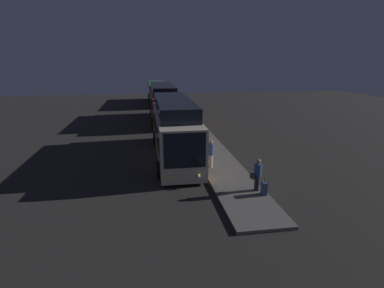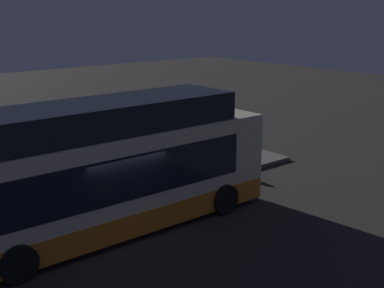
{
  "view_description": "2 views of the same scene",
  "coord_description": "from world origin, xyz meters",
  "px_view_note": "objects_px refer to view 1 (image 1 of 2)",
  "views": [
    {
      "loc": [
        19.58,
        -1.61,
        6.42
      ],
      "look_at": [
        3.8,
        0.84,
        1.91
      ],
      "focal_mm": 28.0,
      "sensor_mm": 36.0,
      "label": 1
    },
    {
      "loc": [
        -7.56,
        -12.57,
        6.47
      ],
      "look_at": [
        3.8,
        0.84,
        1.91
      ],
      "focal_mm": 50.0,
      "sensor_mm": 36.0,
      "label": 2
    }
  ],
  "objects_px": {
    "bus_second": "(163,105)",
    "passenger_waiting": "(211,152)",
    "passenger_boarding": "(257,174)",
    "bus_third": "(157,93)",
    "sign_post": "(192,121)",
    "suitcase": "(264,188)",
    "bus_lead": "(175,131)"
  },
  "relations": [
    {
      "from": "bus_second",
      "to": "passenger_waiting",
      "type": "distance_m",
      "value": 15.62
    },
    {
      "from": "passenger_boarding",
      "to": "passenger_waiting",
      "type": "xyz_separation_m",
      "value": [
        -3.59,
        -1.57,
        0.06
      ]
    },
    {
      "from": "bus_third",
      "to": "passenger_boarding",
      "type": "bearing_deg",
      "value": 5.93
    },
    {
      "from": "bus_second",
      "to": "sign_post",
      "type": "relative_size",
      "value": 4.24
    },
    {
      "from": "suitcase",
      "to": "sign_post",
      "type": "xyz_separation_m",
      "value": [
        -10.09,
        -1.92,
        1.35
      ]
    },
    {
      "from": "bus_second",
      "to": "bus_third",
      "type": "distance_m",
      "value": 13.94
    },
    {
      "from": "bus_second",
      "to": "suitcase",
      "type": "height_order",
      "value": "bus_second"
    },
    {
      "from": "bus_second",
      "to": "passenger_waiting",
      "type": "xyz_separation_m",
      "value": [
        15.49,
        1.86,
        -0.66
      ]
    },
    {
      "from": "passenger_boarding",
      "to": "sign_post",
      "type": "distance_m",
      "value": 9.75
    },
    {
      "from": "bus_lead",
      "to": "sign_post",
      "type": "xyz_separation_m",
      "value": [
        -3.02,
        1.69,
        0.06
      ]
    },
    {
      "from": "bus_third",
      "to": "passenger_waiting",
      "type": "xyz_separation_m",
      "value": [
        29.43,
        1.86,
        -0.45
      ]
    },
    {
      "from": "bus_lead",
      "to": "bus_second",
      "type": "distance_m",
      "value": 12.55
    },
    {
      "from": "bus_lead",
      "to": "passenger_waiting",
      "type": "distance_m",
      "value": 3.54
    },
    {
      "from": "bus_lead",
      "to": "suitcase",
      "type": "distance_m",
      "value": 8.04
    },
    {
      "from": "bus_third",
      "to": "suitcase",
      "type": "bearing_deg",
      "value": 6.13
    },
    {
      "from": "bus_lead",
      "to": "bus_second",
      "type": "xyz_separation_m",
      "value": [
        -12.55,
        0.0,
        -0.0
      ]
    },
    {
      "from": "bus_lead",
      "to": "bus_second",
      "type": "relative_size",
      "value": 0.99
    },
    {
      "from": "bus_lead",
      "to": "suitcase",
      "type": "xyz_separation_m",
      "value": [
        7.07,
        3.61,
        -1.29
      ]
    },
    {
      "from": "bus_second",
      "to": "sign_post",
      "type": "distance_m",
      "value": 9.68
    },
    {
      "from": "bus_second",
      "to": "passenger_waiting",
      "type": "bearing_deg",
      "value": 6.85
    },
    {
      "from": "bus_second",
      "to": "bus_third",
      "type": "xyz_separation_m",
      "value": [
        -13.94,
        0.0,
        -0.22
      ]
    },
    {
      "from": "bus_second",
      "to": "bus_third",
      "type": "relative_size",
      "value": 0.9
    },
    {
      "from": "passenger_waiting",
      "to": "sign_post",
      "type": "relative_size",
      "value": 0.67
    },
    {
      "from": "bus_second",
      "to": "sign_post",
      "type": "bearing_deg",
      "value": 10.03
    },
    {
      "from": "suitcase",
      "to": "bus_second",
      "type": "bearing_deg",
      "value": -169.58
    },
    {
      "from": "suitcase",
      "to": "sign_post",
      "type": "bearing_deg",
      "value": -169.23
    },
    {
      "from": "passenger_boarding",
      "to": "passenger_waiting",
      "type": "bearing_deg",
      "value": 7.92
    },
    {
      "from": "bus_lead",
      "to": "passenger_boarding",
      "type": "relative_size",
      "value": 6.51
    },
    {
      "from": "passenger_boarding",
      "to": "suitcase",
      "type": "distance_m",
      "value": 0.79
    },
    {
      "from": "bus_second",
      "to": "passenger_boarding",
      "type": "bearing_deg",
      "value": 10.19
    },
    {
      "from": "passenger_waiting",
      "to": "suitcase",
      "type": "distance_m",
      "value": 4.52
    },
    {
      "from": "bus_third",
      "to": "sign_post",
      "type": "bearing_deg",
      "value": 4.11
    }
  ]
}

